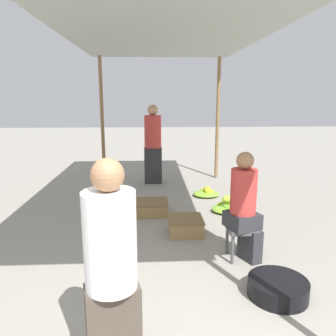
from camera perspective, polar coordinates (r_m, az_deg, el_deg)
The scene contains 14 objects.
canopy_post_back_left at distance 7.69m, azimuth -11.39°, elevation 8.25°, with size 0.08×0.08×2.79m, color olive.
canopy_post_back_right at distance 7.77m, azimuth 8.64°, elevation 8.38°, with size 0.08×0.08×2.79m, color olive.
canopy_tarp at distance 4.74m, azimuth -0.29°, elevation 23.35°, with size 3.06×6.30×0.04m, color #9EA399.
vendor_foreground at distance 2.19m, azimuth -9.83°, elevation -17.76°, with size 0.40×0.40×1.54m.
stool at distance 4.04m, azimuth 12.67°, elevation -11.02°, with size 0.34×0.34×0.39m.
vendor_seated at distance 3.91m, azimuth 13.18°, elevation -6.29°, with size 0.44×0.44×1.29m.
basin_black at distance 3.53m, azimuth 18.57°, elevation -19.20°, with size 0.57×0.57×0.18m.
banana_pile_left_0 at distance 6.16m, azimuth -8.27°, elevation -5.00°, with size 0.57×0.55×0.23m.
banana_pile_left_1 at distance 4.85m, azimuth -8.75°, elevation -9.87°, with size 0.37×0.43×0.17m.
banana_pile_right_0 at distance 5.63m, azimuth 10.59°, elevation -6.81°, with size 0.60×0.50×0.29m.
banana_pile_right_1 at distance 6.48m, azimuth 6.75°, elevation -4.27°, with size 0.51×0.52×0.20m.
crate_near at distance 4.71m, azimuth 3.06°, elevation -9.98°, with size 0.49×0.49×0.23m.
crate_mid at distance 5.47m, azimuth -2.77°, elevation -6.85°, with size 0.52×0.52×0.21m.
shopper_walking_mid at distance 7.24m, azimuth -2.65°, elevation 4.34°, with size 0.39×0.37×1.74m.
Camera 1 is at (-0.22, -1.40, 1.89)m, focal length 35.00 mm.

